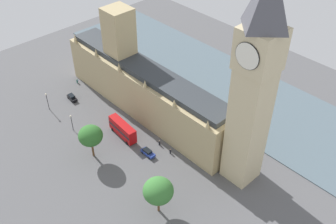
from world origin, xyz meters
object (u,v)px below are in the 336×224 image
Objects in this scene: pedestrian_near_tower at (170,151)px; pedestrian_by_river_gate at (77,81)px; clock_tower at (255,82)px; double_decker_bus_trailing at (123,129)px; street_lamp_far_end at (71,120)px; plane_tree_midblock at (158,191)px; car_blue_under_trees at (148,152)px; car_black_corner at (72,97)px; plane_tree_kerbside at (91,136)px; street_lamp_opposite_hall at (47,98)px; pedestrian_leading at (159,143)px; parliament_building at (143,86)px.

pedestrian_by_river_gate is at bearing 96.67° from pedestrian_near_tower.
clock_tower reaches higher than double_decker_bus_trailing.
clock_tower is at bearing 116.41° from street_lamp_far_end.
clock_tower is at bearing 19.29° from pedestrian_by_river_gate.
street_lamp_far_end is at bearing 125.13° from pedestrian_near_tower.
clock_tower is 43.53m from double_decker_bus_trailing.
double_decker_bus_trailing is 28.70m from plane_tree_midblock.
car_blue_under_trees is at bearing -85.13° from double_decker_bus_trailing.
street_lamp_far_end is (14.21, -26.50, 3.23)m from pedestrian_near_tower.
car_blue_under_trees is at bearing 97.40° from car_black_corner.
street_lamp_opposite_hall is at bearing -93.32° from plane_tree_kerbside.
plane_tree_midblock is at bearing -104.12° from pedestrian_leading.
car_black_corner is 35.90m from car_blue_under_trees.
car_black_corner is 1.01× the size of car_blue_under_trees.
car_blue_under_trees is 0.44× the size of plane_tree_midblock.
pedestrian_by_river_gate is at bearing -155.48° from street_lamp_opposite_hall.
clock_tower is 5.24× the size of double_decker_bus_trailing.
pedestrian_by_river_gate reaches higher than pedestrian_near_tower.
pedestrian_near_tower is at bearing 12.33° from pedestrian_by_river_gate.
double_decker_bus_trailing is at bearing 109.86° from street_lamp_opposite_hall.
double_decker_bus_trailing is at bearing 145.73° from pedestrian_leading.
clock_tower reaches higher than pedestrian_near_tower.
parliament_building is 39.29× the size of pedestrian_leading.
pedestrian_by_river_gate is (-5.29, -32.28, -1.89)m from double_decker_bus_trailing.
pedestrian_by_river_gate is (-0.16, -42.21, 0.01)m from pedestrian_leading.
pedestrian_leading is (-6.35, 35.08, -0.15)m from car_black_corner.
street_lamp_far_end is (7.91, 13.11, 3.07)m from car_black_corner.
clock_tower is at bearing 108.95° from car_black_corner.
double_decker_bus_trailing is 1.06× the size of plane_tree_midblock.
car_black_corner reaches higher than pedestrian_leading.
street_lamp_opposite_hall reaches higher than pedestrian_leading.
pedestrian_leading is 23.37m from plane_tree_midblock.
clock_tower is 37.52m from car_blue_under_trees.
street_lamp_opposite_hall is (-1.54, -26.49, -2.95)m from plane_tree_kerbside.
plane_tree_kerbside reaches higher than street_lamp_far_end.
car_blue_under_trees is 0.44× the size of plane_tree_kerbside.
pedestrian_by_river_gate is at bearing -74.56° from parliament_building.
parliament_building is at bearing 130.56° from car_black_corner.
pedestrian_near_tower is 0.16× the size of plane_tree_kerbside.
car_black_corner is at bearing -76.21° from clock_tower.
plane_tree_kerbside is 1.64× the size of street_lamp_opposite_hall.
pedestrian_by_river_gate is 25.05m from street_lamp_far_end.
plane_tree_kerbside is (15.94, -9.08, 6.50)m from pedestrian_leading.
pedestrian_near_tower is at bearing -141.47° from plane_tree_midblock.
double_decker_bus_trailing is at bearing 97.92° from car_black_corner.
car_blue_under_trees is 37.73m from street_lamp_opposite_hall.
plane_tree_midblock is at bearing 57.12° from car_blue_under_trees.
parliament_building reaches higher than car_black_corner.
street_lamp_far_end is at bearing 131.00° from double_decker_bus_trailing.
pedestrian_near_tower is 0.26× the size of street_lamp_opposite_hall.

